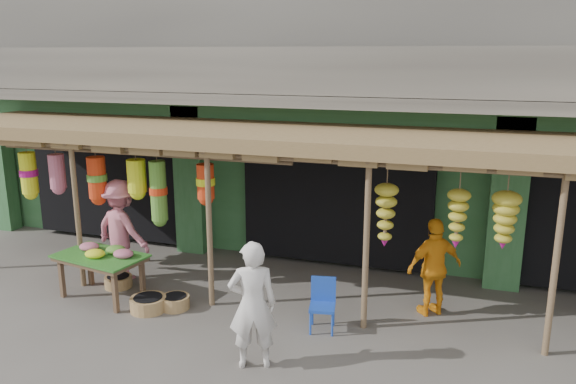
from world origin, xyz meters
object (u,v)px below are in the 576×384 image
(flower_table, at_px, (102,257))
(person_front, at_px, (253,305))
(blue_chair, at_px, (323,301))
(person_shopper, at_px, (122,230))
(person_vendor, at_px, (434,267))

(flower_table, distance_m, person_front, 3.38)
(blue_chair, bearing_deg, person_front, -125.47)
(person_front, height_order, person_shopper, person_shopper)
(flower_table, bearing_deg, blue_chair, 11.71)
(person_vendor, relative_size, person_shopper, 0.85)
(blue_chair, bearing_deg, flower_table, 170.79)
(flower_table, distance_m, person_vendor, 5.38)
(blue_chair, xyz_separation_m, person_shopper, (-3.92, 0.75, 0.48))
(person_shopper, bearing_deg, person_front, 162.75)
(flower_table, height_order, blue_chair, flower_table)
(blue_chair, bearing_deg, person_vendor, 23.10)
(flower_table, xyz_separation_m, blue_chair, (3.76, 0.09, -0.28))
(blue_chair, bearing_deg, person_shopper, 158.66)
(person_shopper, bearing_deg, person_vendor, -163.07)
(blue_chair, relative_size, person_shopper, 0.43)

